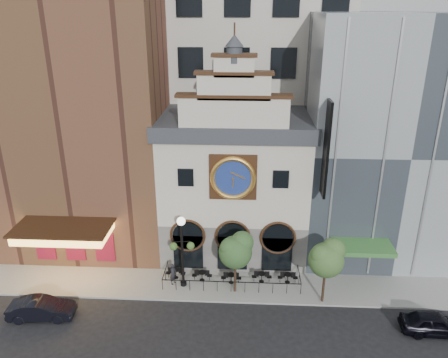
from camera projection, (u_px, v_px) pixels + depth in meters
name	position (u px, v px, depth m)	size (l,w,h in m)	color
ground	(230.00, 303.00, 32.45)	(120.00, 120.00, 0.00)	black
sidewalk	(232.00, 283.00, 34.74)	(44.00, 5.00, 0.15)	gray
clock_building	(234.00, 181.00, 37.22)	(12.60, 8.78, 18.65)	#605E5B
theater_building	(85.00, 105.00, 37.65)	(14.00, 15.60, 25.00)	brown
retail_building	(387.00, 137.00, 37.32)	(14.00, 14.40, 20.00)	gray
office_tower	(239.00, 12.00, 43.59)	(20.00, 16.00, 40.00)	beige
cafe_railing	(232.00, 277.00, 34.54)	(10.60, 2.60, 0.90)	black
bistro_0	(176.00, 273.00, 35.04)	(1.58, 0.68, 0.90)	black
bistro_1	(202.00, 275.00, 34.75)	(1.58, 0.68, 0.90)	black
bistro_2	(231.00, 278.00, 34.44)	(1.58, 0.68, 0.90)	black
bistro_3	(262.00, 277.00, 34.58)	(1.58, 0.68, 0.90)	black
bistro_4	(288.00, 277.00, 34.48)	(1.58, 0.68, 0.90)	black
car_right	(435.00, 323.00, 29.28)	(1.80, 4.47, 1.52)	black
car_left	(41.00, 309.00, 30.70)	(1.59, 4.56, 1.50)	black
pedestrian	(173.00, 274.00, 34.19)	(0.65, 0.42, 1.77)	black
lamppost	(182.00, 244.00, 32.95)	(1.90, 0.77, 5.95)	black
tree_left	(236.00, 250.00, 32.27)	(2.59, 2.49, 4.99)	#382619
tree_right	(327.00, 257.00, 31.11)	(2.65, 2.55, 5.10)	#382619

